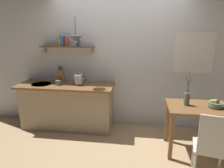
% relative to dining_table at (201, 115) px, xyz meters
% --- Properties ---
extents(ground_plane, '(14.00, 14.00, 0.00)m').
position_rel_dining_table_xyz_m(ground_plane, '(-1.35, 0.21, -0.64)').
color(ground_plane, tan).
extents(back_wall, '(6.80, 0.11, 2.70)m').
position_rel_dining_table_xyz_m(back_wall, '(-1.15, 0.86, 0.71)').
color(back_wall, silver).
rests_on(back_wall, ground_plane).
extents(kitchen_counter, '(1.83, 0.63, 0.89)m').
position_rel_dining_table_xyz_m(kitchen_counter, '(-2.35, 0.53, -0.19)').
color(kitchen_counter, tan).
rests_on(kitchen_counter, ground_plane).
extents(wall_shelf, '(1.05, 0.20, 0.33)m').
position_rel_dining_table_xyz_m(wall_shelf, '(-2.35, 0.70, 0.98)').
color(wall_shelf, brown).
extents(dining_table, '(1.03, 0.63, 0.78)m').
position_rel_dining_table_xyz_m(dining_table, '(0.00, 0.00, 0.00)').
color(dining_table, brown).
rests_on(dining_table, ground_plane).
extents(dining_chair_near, '(0.48, 0.47, 0.97)m').
position_rel_dining_table_xyz_m(dining_chair_near, '(-0.05, -0.68, -0.11)').
color(dining_chair_near, white).
rests_on(dining_chair_near, ground_plane).
extents(fruit_bowl, '(0.21, 0.21, 0.14)m').
position_rel_dining_table_xyz_m(fruit_bowl, '(0.18, -0.01, 0.19)').
color(fruit_bowl, slate).
rests_on(fruit_bowl, dining_table).
extents(twig_vase, '(0.09, 0.09, 0.53)m').
position_rel_dining_table_xyz_m(twig_vase, '(-0.23, 0.03, 0.24)').
color(twig_vase, '#567056').
rests_on(twig_vase, dining_table).
extents(electric_kettle, '(0.26, 0.18, 0.22)m').
position_rel_dining_table_xyz_m(electric_kettle, '(-2.10, 0.54, 0.35)').
color(electric_kettle, black).
rests_on(electric_kettle, kitchen_counter).
extents(knife_block, '(0.10, 0.19, 0.33)m').
position_rel_dining_table_xyz_m(knife_block, '(-2.48, 0.64, 0.38)').
color(knife_block, '#9E6B3D').
rests_on(knife_block, kitchen_counter).
extents(coffee_mug_by_sink, '(0.13, 0.09, 0.09)m').
position_rel_dining_table_xyz_m(coffee_mug_by_sink, '(-2.47, 0.47, 0.29)').
color(coffee_mug_by_sink, slate).
rests_on(coffee_mug_by_sink, kitchen_counter).
extents(pendant_lamp, '(0.24, 0.24, 0.43)m').
position_rel_dining_table_xyz_m(pendant_lamp, '(-2.09, 0.48, 1.10)').
color(pendant_lamp, black).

